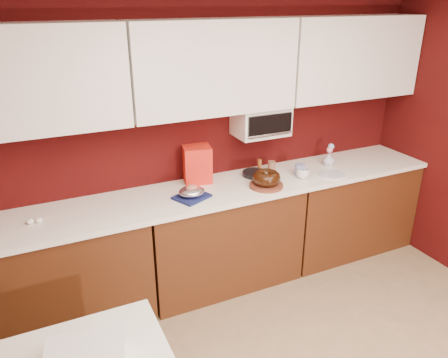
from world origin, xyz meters
TOP-DOWN VIEW (x-y plane):
  - wall_back at (0.00, 2.25)m, footprint 4.00×0.02m
  - base_cabinet_left at (-1.33, 1.94)m, footprint 1.31×0.58m
  - base_cabinet_center at (0.00, 1.94)m, footprint 1.31×0.58m
  - base_cabinet_right at (1.33, 1.94)m, footprint 1.31×0.58m
  - countertop at (0.00, 1.94)m, footprint 4.00×0.62m
  - upper_cabinet_left at (-1.33, 2.08)m, footprint 1.31×0.33m
  - upper_cabinet_center at (0.00, 2.08)m, footprint 1.31×0.33m
  - upper_cabinet_right at (1.33, 2.08)m, footprint 1.31×0.33m
  - toaster_oven at (0.45, 2.10)m, footprint 0.45×0.30m
  - toaster_oven_door at (0.45, 1.94)m, footprint 0.40×0.02m
  - toaster_oven_handle at (0.45, 1.93)m, footprint 0.42×0.02m
  - cake_base at (0.35, 1.80)m, footprint 0.36×0.36m
  - bundt_cake at (0.35, 1.80)m, footprint 0.30×0.30m
  - navy_towel at (-0.29, 1.86)m, footprint 0.31×0.29m
  - foil_ham_nest at (-0.29, 1.86)m, footprint 0.25×0.23m
  - roasted_ham at (-0.29, 1.86)m, footprint 0.12×0.11m
  - pandoro_box at (-0.12, 2.16)m, footprint 0.26×0.25m
  - dark_pan at (0.38, 2.06)m, footprint 0.28×0.28m
  - coffee_mug at (0.72, 1.83)m, footprint 0.13×0.13m
  - blue_jar at (0.74, 1.90)m, footprint 0.10×0.10m
  - flower_vase at (1.13, 1.99)m, footprint 0.11×0.11m
  - flower_pink at (1.13, 1.99)m, footprint 0.06×0.06m
  - flower_blue at (1.16, 2.01)m, footprint 0.06×0.06m
  - china_plate at (1.00, 1.78)m, footprint 0.23×0.23m
  - amber_bottle at (0.48, 2.15)m, footprint 0.04×0.04m
  - paper_cup at (0.56, 2.07)m, footprint 0.09×0.09m
  - egg_left at (-1.45, 1.94)m, footprint 0.06×0.05m
  - egg_right at (-1.39, 1.93)m, footprint 0.06×0.05m

SIDE VIEW (x-z plane):
  - base_cabinet_left at x=-1.33m, z-range 0.00..0.86m
  - base_cabinet_center at x=0.00m, z-range 0.00..0.86m
  - base_cabinet_right at x=1.33m, z-range 0.00..0.86m
  - countertop at x=0.00m, z-range 0.86..0.90m
  - china_plate at x=1.00m, z-range 0.90..0.91m
  - navy_towel at x=-0.29m, z-range 0.90..0.92m
  - cake_base at x=0.35m, z-range 0.90..0.93m
  - dark_pan at x=0.38m, z-range 0.90..0.94m
  - egg_right at x=-1.39m, z-range 0.90..0.94m
  - egg_left at x=-1.45m, z-range 0.90..0.94m
  - paper_cup at x=0.56m, z-range 0.90..1.00m
  - blue_jar at x=0.74m, z-range 0.90..1.00m
  - amber_bottle at x=0.48m, z-range 0.90..1.00m
  - coffee_mug at x=0.72m, z-range 0.90..1.01m
  - foil_ham_nest at x=-0.29m, z-range 0.92..0.99m
  - flower_vase at x=1.13m, z-range 0.90..1.03m
  - roasted_ham at x=-0.29m, z-range 0.95..1.01m
  - bundt_cake at x=0.35m, z-range 0.93..1.03m
  - flower_pink at x=1.13m, z-range 1.02..1.08m
  - pandoro_box at x=-0.12m, z-range 0.90..1.21m
  - flower_blue at x=1.16m, z-range 1.04..1.10m
  - wall_back at x=0.00m, z-range 0.00..2.50m
  - toaster_oven_handle at x=0.45m, z-range 1.29..1.31m
  - toaster_oven at x=0.45m, z-range 1.25..1.50m
  - toaster_oven_door at x=0.45m, z-range 1.28..1.47m
  - upper_cabinet_left at x=-1.33m, z-range 1.50..2.20m
  - upper_cabinet_center at x=0.00m, z-range 1.50..2.20m
  - upper_cabinet_right at x=1.33m, z-range 1.50..2.20m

